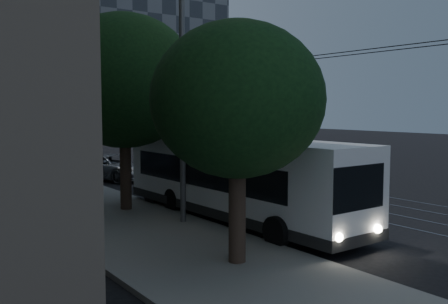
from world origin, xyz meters
name	(u,v)px	position (x,y,z in m)	size (l,w,h in m)	color
ground	(311,208)	(0.00, 0.00, 0.00)	(120.00, 120.00, 0.00)	black
sidewalk	(7,170)	(-7.50, 20.00, 0.07)	(5.00, 90.00, 0.15)	gray
tram_rails	(146,162)	(2.50, 20.00, 0.01)	(4.52, 90.00, 0.02)	gray
overhead_wires	(45,117)	(-4.97, 20.00, 3.47)	(2.23, 90.00, 6.00)	black
building_distant_right	(134,55)	(18.00, 55.00, 12.00)	(22.00, 18.00, 24.00)	#333941
trolleybus	(232,176)	(-3.86, 0.24, 1.61)	(2.74, 11.76, 5.63)	silver
pickup_silver	(112,167)	(-3.38, 12.54, 0.73)	(2.41, 5.23, 1.45)	gray
car_white_a	(67,162)	(-4.30, 17.67, 0.64)	(1.51, 3.75, 1.28)	#B9B9BE
car_white_b	(61,155)	(-3.29, 22.25, 0.70)	(1.97, 4.85, 1.41)	silver
car_white_c	(44,147)	(-2.70, 28.83, 0.78)	(1.66, 4.75, 1.56)	silver
car_white_d	(35,147)	(-2.70, 31.58, 0.66)	(1.56, 3.87, 1.32)	silver
tree_0	(237,100)	(-7.00, -4.30, 4.27)	(4.38, 4.38, 6.26)	#2E211A
tree_1	(124,81)	(-6.50, 3.63, 5.11)	(5.73, 5.73, 7.70)	#2E211A
tree_2	(51,106)	(-7.00, 11.44, 4.20)	(4.01, 4.01, 6.03)	#2E211A
tree_3	(9,108)	(-6.76, 22.00, 4.11)	(4.99, 4.99, 6.36)	#2E211A
streetlamp_near	(193,41)	(-5.38, 0.44, 6.35)	(2.55, 0.44, 10.61)	#5A5A5C
streetlamp_far	(22,87)	(-5.40, 23.95, 5.64)	(2.27, 0.44, 9.30)	#5A5A5C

